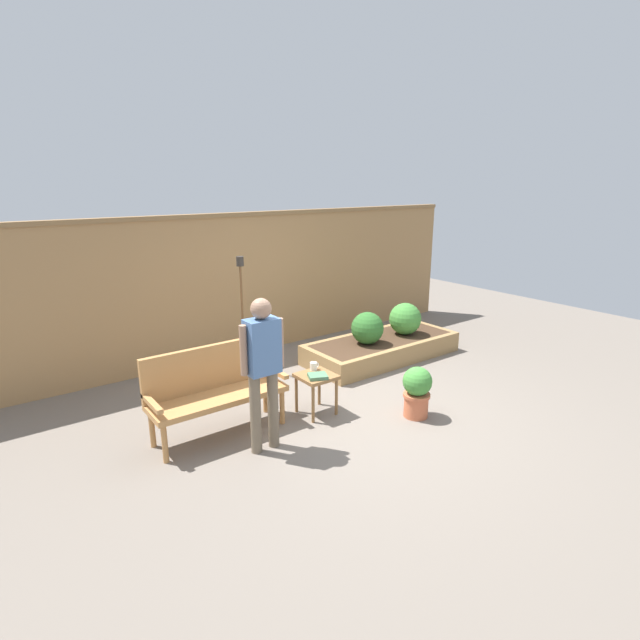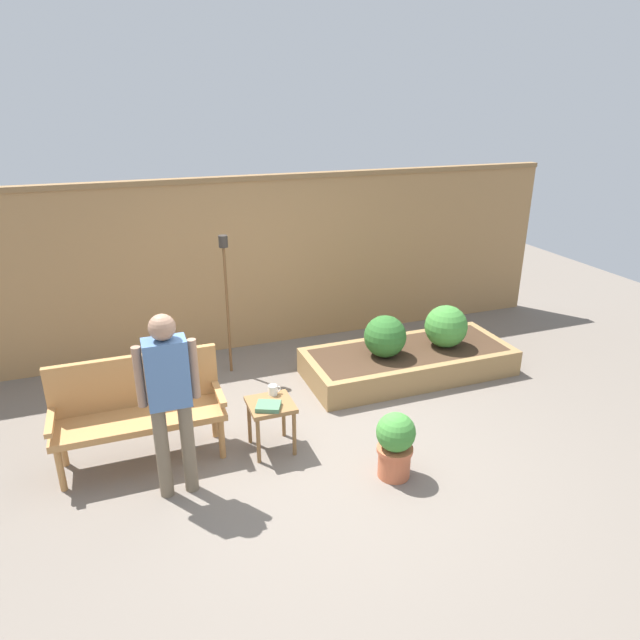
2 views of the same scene
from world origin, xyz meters
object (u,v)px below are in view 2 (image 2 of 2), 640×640
(cup_on_table, at_px, (273,390))
(side_table, at_px, (271,411))
(garden_bench, at_px, (138,402))
(shrub_near_bench, at_px, (385,336))
(book_on_table, at_px, (268,406))
(tiki_torch, at_px, (226,280))
(potted_boxwood, at_px, (395,443))
(person_by_bench, at_px, (169,391))
(shrub_far_corner, at_px, (446,326))

(cup_on_table, bearing_deg, side_table, -115.00)
(garden_bench, xyz_separation_m, shrub_near_bench, (2.68, 0.58, -0.01))
(book_on_table, bearing_deg, garden_bench, -175.24)
(tiki_torch, bearing_deg, potted_boxwood, -69.94)
(person_by_bench, bearing_deg, tiki_torch, 67.08)
(side_table, height_order, cup_on_table, cup_on_table)
(book_on_table, bearing_deg, person_by_bench, -139.30)
(person_by_bench, bearing_deg, shrub_far_corner, 20.46)
(side_table, height_order, person_by_bench, person_by_bench)
(cup_on_table, relative_size, shrub_near_bench, 0.25)
(cup_on_table, height_order, tiki_torch, tiki_torch)
(person_by_bench, bearing_deg, potted_boxwood, -13.41)
(potted_boxwood, relative_size, shrub_near_bench, 1.26)
(side_table, relative_size, book_on_table, 2.31)
(potted_boxwood, bearing_deg, side_table, 139.41)
(garden_bench, relative_size, potted_boxwood, 2.42)
(potted_boxwood, bearing_deg, person_by_bench, 166.59)
(garden_bench, xyz_separation_m, shrub_far_corner, (3.46, 0.58, 0.00))
(shrub_near_bench, height_order, tiki_torch, tiki_torch)
(potted_boxwood, xyz_separation_m, person_by_bench, (-1.75, 0.42, 0.61))
(shrub_far_corner, relative_size, person_by_bench, 0.32)
(potted_boxwood, relative_size, person_by_bench, 0.38)
(shrub_far_corner, bearing_deg, garden_bench, -170.53)
(person_by_bench, bearing_deg, side_table, 20.49)
(side_table, relative_size, cup_on_table, 4.02)
(person_by_bench, bearing_deg, shrub_near_bench, 26.22)
(side_table, relative_size, shrub_far_corner, 0.97)
(side_table, distance_m, book_on_table, 0.14)
(potted_boxwood, bearing_deg, tiki_torch, 110.06)
(book_on_table, distance_m, shrub_near_bench, 1.88)
(side_table, bearing_deg, garden_bench, 164.96)
(book_on_table, bearing_deg, side_table, 88.25)
(potted_boxwood, distance_m, person_by_bench, 1.90)
(person_by_bench, bearing_deg, cup_on_table, 26.28)
(potted_boxwood, relative_size, tiki_torch, 0.37)
(garden_bench, bearing_deg, shrub_far_corner, 9.47)
(book_on_table, bearing_deg, tiki_torch, 113.89)
(cup_on_table, distance_m, person_by_bench, 1.13)
(garden_bench, relative_size, person_by_bench, 0.92)
(shrub_near_bench, xyz_separation_m, tiki_torch, (-1.59, 0.82, 0.59))
(cup_on_table, xyz_separation_m, shrub_far_corner, (2.29, 0.74, 0.02))
(garden_bench, height_order, book_on_table, garden_bench)
(book_on_table, xyz_separation_m, shrub_far_corner, (2.39, 0.96, 0.05))
(cup_on_table, relative_size, book_on_table, 0.58)
(shrub_near_bench, bearing_deg, tiki_torch, 152.79)
(garden_bench, bearing_deg, book_on_table, -19.78)
(cup_on_table, distance_m, tiki_torch, 1.67)
(book_on_table, height_order, shrub_far_corner, shrub_far_corner)
(potted_boxwood, xyz_separation_m, tiki_torch, (-0.89, 2.44, 0.80))
(book_on_table, bearing_deg, shrub_far_corner, 46.44)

